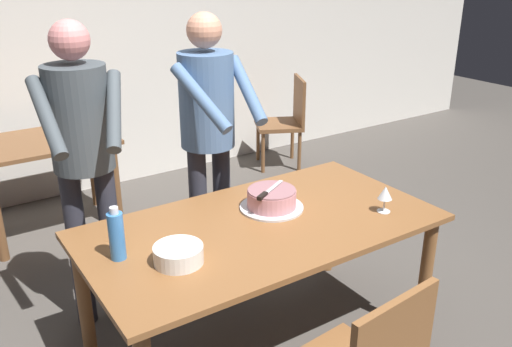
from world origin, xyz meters
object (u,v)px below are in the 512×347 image
Objects in this scene: cake_knife at (266,193)px; background_table at (45,160)px; main_dining_table at (261,240)px; person_cutting_cake at (208,125)px; wine_glass_near at (385,194)px; cake_on_platter at (272,200)px; water_bottle at (117,235)px; plate_stack at (178,254)px; background_chair_0 at (286,119)px; person_standing_beside at (83,146)px.

cake_knife is 2.08m from background_table.
main_dining_table is 1.04× the size of person_cutting_cake.
person_cutting_cake reaches higher than wine_glass_near.
cake_knife is 0.64m from person_cutting_cake.
cake_on_platter is 2.36× the size of wine_glass_near.
water_bottle is at bearing -93.97° from background_table.
main_dining_table is 8.12× the size of plate_stack.
plate_stack is 0.13× the size of person_cutting_cake.
cake_knife is at bearing 148.66° from wine_glass_near.
person_cutting_cake reaches higher than cake_on_platter.
background_chair_0 is (1.77, 2.18, -0.16)m from main_dining_table.
cake_on_platter is 2.06m from background_table.
wine_glass_near is 0.08× the size of person_cutting_cake.
main_dining_table is 2.12m from background_table.
background_table is at bearing 87.34° from person_standing_beside.
water_bottle is at bearing 174.47° from main_dining_table.
plate_stack is (-0.51, -0.11, 0.14)m from main_dining_table.
water_bottle reaches higher than wine_glass_near.
cake_knife is at bearing -90.66° from person_cutting_cake.
cake_on_platter is 0.20× the size of person_cutting_cake.
main_dining_table is 7.14× the size of water_bottle.
water_bottle is 0.28× the size of background_chair_0.
cake_knife is 0.62m from wine_glass_near.
person_cutting_cake is (-0.52, 0.93, 0.22)m from wine_glass_near.
person_standing_beside is at bearing 177.64° from person_cutting_cake.
wine_glass_near is 2.71m from background_chair_0.
background_chair_0 is at bearing 31.14° from person_standing_beside.
water_bottle is at bearing 138.82° from plate_stack.
water_bottle is 3.29m from background_chair_0.
cake_knife is 2.72m from background_chair_0.
cake_on_platter is at bearing -37.51° from person_standing_beside.
main_dining_table is at bearing -129.12° from background_chair_0.
water_bottle is at bearing -139.75° from background_chair_0.
person_cutting_cake is at bearing -138.52° from background_chair_0.
person_cutting_cake is at bearing -2.36° from person_standing_beside.
wine_glass_near reaches higher than cake_knife.
cake_on_platter reaches higher than plate_stack.
main_dining_table is 2.81m from background_chair_0.
background_chair_0 is (2.49, 2.11, -0.37)m from water_bottle.
person_standing_beside is (0.08, 0.65, 0.21)m from water_bottle.
wine_glass_near is 1.60m from person_standing_beside.
water_bottle is at bearing -176.98° from cake_on_platter.
person_standing_beside reaches higher than cake_on_platter.
cake_knife is at bearing 45.29° from main_dining_table.
person_cutting_cake is at bearing 53.14° from plate_stack.
background_table is (-0.07, 2.14, -0.21)m from plate_stack.
wine_glass_near is at bearing -37.47° from person_standing_beside.
main_dining_table is 7.24× the size of cake_knife.
water_bottle reaches higher than background_chair_0.
background_chair_0 is at bearing 3.56° from background_table.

